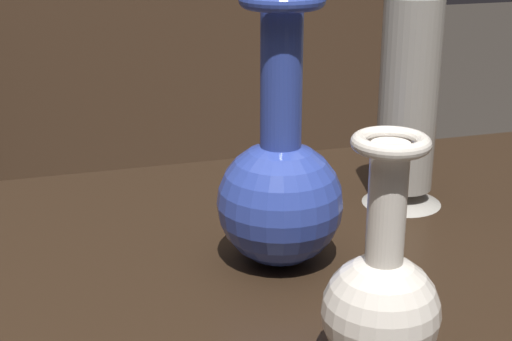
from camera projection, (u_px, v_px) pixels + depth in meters
The scene contains 4 objects.
back_display_shelf at pixel (80, 83), 2.90m from camera, with size 2.60×0.40×0.99m.
vase_centerpiece at pixel (280, 183), 0.78m from camera, with size 0.13×0.13×0.28m.
vase_tall_behind at pixel (407, 111), 0.92m from camera, with size 0.10×0.10×0.25m.
vase_left_accent at pixel (382, 296), 0.61m from camera, with size 0.10×0.10×0.20m.
Camera 1 is at (-0.19, -0.71, 1.16)m, focal length 54.42 mm.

